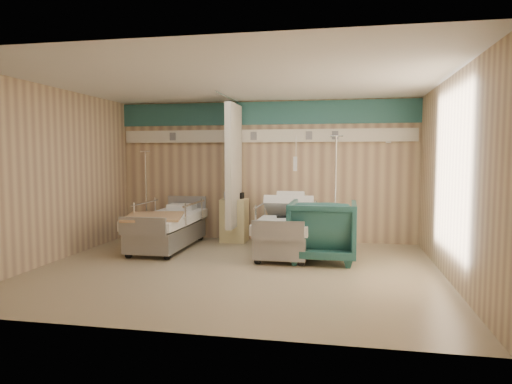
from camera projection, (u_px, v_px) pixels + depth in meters
ground at (236, 270)px, 6.85m from camera, size 6.00×5.00×0.00m
room_walls at (237, 145)px, 6.95m from camera, size 6.04×5.04×2.82m
bed_right at (286, 235)px, 7.98m from camera, size 1.00×2.16×0.63m
bed_left at (168, 231)px, 8.39m from camera, size 1.00×2.16×0.63m
bedside_cabinet at (234, 220)px, 9.07m from camera, size 0.50×0.48×0.85m
visitor_armchair at (323, 230)px, 7.40m from camera, size 1.07×1.10×0.99m
waffle_blanket at (321, 198)px, 7.33m from camera, size 0.71×0.64×0.08m
iv_stand_right at (335, 223)px, 8.71m from camera, size 0.37×0.37×2.09m
iv_stand_left at (147, 221)px, 9.33m from camera, size 0.32×0.32×1.81m
call_remote at (282, 217)px, 7.92m from camera, size 0.18×0.13×0.04m
tan_blanket at (154, 217)px, 7.93m from camera, size 1.22×1.39×0.04m
toiletry_bag at (238, 196)px, 9.11m from camera, size 0.25×0.18×0.12m
white_cup at (226, 195)px, 9.09m from camera, size 0.12×0.12×0.14m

